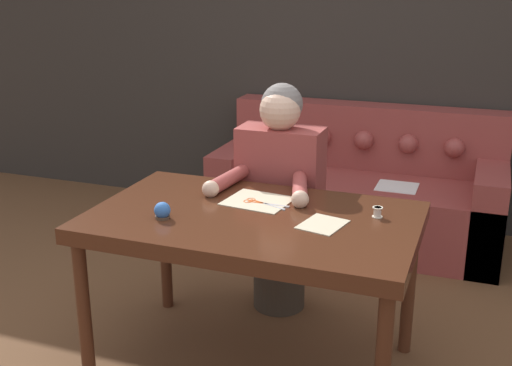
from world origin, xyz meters
TOP-DOWN VIEW (x-y plane):
  - ground_plane at (0.00, 0.00)m, footprint 16.00×16.00m
  - wall_back at (0.00, 2.11)m, footprint 8.00×0.06m
  - dining_table at (0.05, -0.01)m, footprint 1.40×0.86m
  - couch at (0.18, 1.71)m, footprint 1.89×0.81m
  - person at (-0.02, 0.57)m, footprint 0.51×0.61m
  - pattern_paper_main at (0.01, 0.16)m, footprint 0.31×0.28m
  - pattern_paper_offcut at (0.36, -0.02)m, footprint 0.20×0.23m
  - scissors at (0.02, 0.14)m, footprint 0.22×0.10m
  - thread_spool at (0.56, 0.15)m, footprint 0.04×0.04m
  - pin_cushion at (-0.29, -0.18)m, footprint 0.07×0.07m

SIDE VIEW (x-z plane):
  - ground_plane at x=0.00m, z-range 0.00..0.00m
  - couch at x=0.18m, z-range -0.13..0.76m
  - person at x=-0.02m, z-range 0.02..1.24m
  - dining_table at x=0.05m, z-range 0.30..1.05m
  - pattern_paper_main at x=0.01m, z-range 0.75..0.75m
  - pattern_paper_offcut at x=0.36m, z-range 0.75..0.75m
  - scissors at x=0.02m, z-range 0.75..0.76m
  - thread_spool at x=0.56m, z-range 0.75..0.80m
  - pin_cushion at x=-0.29m, z-range 0.75..0.82m
  - wall_back at x=0.00m, z-range 0.00..2.60m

